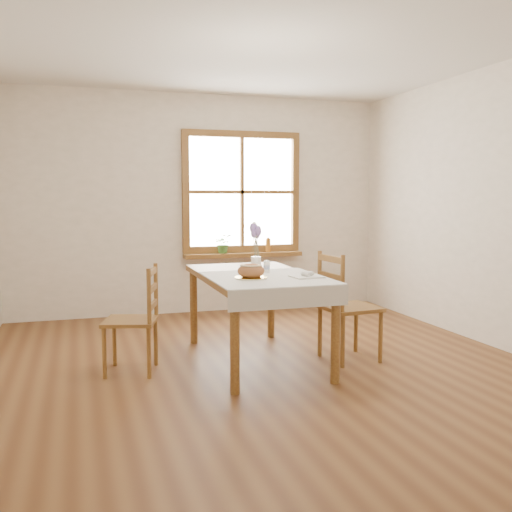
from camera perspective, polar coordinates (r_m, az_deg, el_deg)
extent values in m
plane|color=brown|center=(4.68, 1.12, -11.39)|extent=(5.00, 5.00, 0.00)
cube|color=white|center=(6.88, -5.53, 5.14)|extent=(4.50, 0.10, 2.60)
cube|color=white|center=(2.25, 21.99, 3.03)|extent=(4.50, 0.10, 2.60)
cube|color=white|center=(5.61, 23.58, 4.48)|extent=(0.10, 5.00, 2.60)
cube|color=silver|center=(4.63, 1.20, 21.04)|extent=(4.50, 5.00, 0.10)
cube|color=olive|center=(7.00, -1.43, 12.07)|extent=(1.46, 0.08, 0.08)
cube|color=olive|center=(6.99, -1.41, 0.75)|extent=(1.46, 0.08, 0.08)
cube|color=olive|center=(6.81, -7.04, 6.38)|extent=(0.08, 0.08, 1.30)
cube|color=olive|center=(7.19, 3.91, 6.39)|extent=(0.08, 0.08, 1.30)
cube|color=olive|center=(6.97, -1.42, 6.41)|extent=(0.04, 0.06, 1.30)
cube|color=olive|center=(6.97, -1.42, 6.41)|extent=(1.30, 0.06, 0.04)
cube|color=white|center=(6.99, -1.49, 6.41)|extent=(1.30, 0.01, 1.30)
cube|color=olive|center=(6.94, -1.27, 0.13)|extent=(1.46, 0.20, 0.05)
cube|color=olive|center=(4.80, 0.00, -2.08)|extent=(0.90, 1.60, 0.05)
cylinder|color=olive|center=(4.07, -2.14, -8.95)|extent=(0.07, 0.07, 0.70)
cylinder|color=olive|center=(4.34, 7.96, -8.07)|extent=(0.07, 0.07, 0.70)
cylinder|color=olive|center=(5.48, -6.25, -5.09)|extent=(0.07, 0.07, 0.70)
cylinder|color=olive|center=(5.68, 1.52, -4.66)|extent=(0.07, 0.07, 0.70)
cube|color=silver|center=(4.51, 1.16, -2.22)|extent=(0.91, 0.99, 0.01)
cylinder|color=white|center=(4.44, -0.50, -2.20)|extent=(0.29, 0.29, 0.01)
ellipsoid|color=#A8653B|center=(4.43, -0.51, -1.37)|extent=(0.21, 0.21, 0.12)
cube|color=silver|center=(4.53, 5.10, -2.06)|extent=(0.25, 0.22, 0.01)
cylinder|color=white|center=(4.81, 1.09, -1.15)|extent=(0.05, 0.05, 0.08)
cylinder|color=white|center=(4.80, 1.07, -1.02)|extent=(0.06, 0.06, 0.10)
cylinder|color=white|center=(5.12, 0.00, -0.72)|extent=(0.10, 0.10, 0.10)
imported|color=#3E712D|center=(6.87, -3.27, 1.03)|extent=(0.24, 0.26, 0.18)
cylinder|color=#B56E21|center=(7.03, 1.22, 1.15)|extent=(0.07, 0.07, 0.18)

